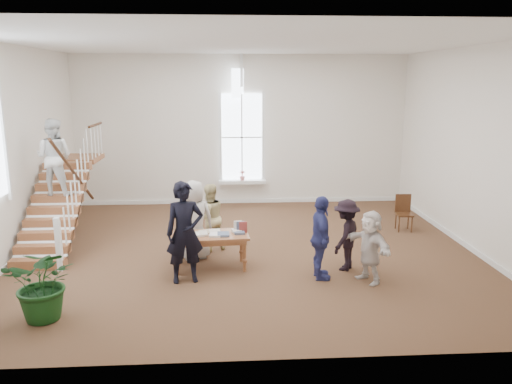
{
  "coord_description": "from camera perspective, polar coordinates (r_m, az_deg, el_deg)",
  "views": [
    {
      "loc": [
        -0.51,
        -10.64,
        3.77
      ],
      "look_at": [
        0.18,
        0.4,
        1.26
      ],
      "focal_mm": 35.0,
      "sensor_mm": 36.0,
      "label": 1
    }
  ],
  "objects": [
    {
      "name": "woman_cluster_b",
      "position": [
        10.18,
        10.24,
        -4.84
      ],
      "size": [
        0.96,
        1.08,
        1.45
      ],
      "primitive_type": "imported",
      "rotation": [
        0.0,
        0.0,
        4.14
      ],
      "color": "black",
      "rests_on": "ground"
    },
    {
      "name": "woman_cluster_c",
      "position": [
        9.67,
        12.88,
        -6.1
      ],
      "size": [
        0.91,
        1.34,
        1.39
      ],
      "primitive_type": "imported",
      "rotation": [
        0.0,
        0.0,
        5.14
      ],
      "color": "silver",
      "rests_on": "ground"
    },
    {
      "name": "floor_plant",
      "position": [
        8.7,
        -23.04,
        -9.53
      ],
      "size": [
        1.16,
        1.02,
        1.24
      ],
      "primitive_type": "imported",
      "rotation": [
        0.0,
        0.0,
        -0.05
      ],
      "color": "#103310",
      "rests_on": "ground"
    },
    {
      "name": "elderly_woman",
      "position": [
        10.67,
        -7.07,
        -3.19
      ],
      "size": [
        0.96,
        0.77,
        1.71
      ],
      "primitive_type": "imported",
      "rotation": [
        0.0,
        0.0,
        3.45
      ],
      "color": "#BAB4AC",
      "rests_on": "ground"
    },
    {
      "name": "woman_cluster_a",
      "position": [
        9.6,
        7.4,
        -5.24
      ],
      "size": [
        0.42,
        0.96,
        1.63
      ],
      "primitive_type": "imported",
      "rotation": [
        0.0,
        0.0,
        1.55
      ],
      "color": "navy",
      "rests_on": "ground"
    },
    {
      "name": "side_chair",
      "position": [
        13.23,
        16.52,
        -2.06
      ],
      "size": [
        0.42,
        0.42,
        0.91
      ],
      "rotation": [
        0.0,
        0.0,
        -0.07
      ],
      "color": "#391D0F",
      "rests_on": "ground"
    },
    {
      "name": "police_officer",
      "position": [
        9.44,
        -8.14,
        -4.6
      ],
      "size": [
        0.78,
        0.59,
        1.94
      ],
      "primitive_type": "imported",
      "rotation": [
        0.0,
        0.0,
        0.19
      ],
      "color": "black",
      "rests_on": "ground"
    },
    {
      "name": "ground",
      "position": [
        11.3,
        -0.78,
        -6.71
      ],
      "size": [
        10.0,
        10.0,
        0.0
      ],
      "primitive_type": "plane",
      "color": "#4A341D",
      "rests_on": "ground"
    },
    {
      "name": "room_shell",
      "position": [
        15.42,
        -1.58,
        0.14
      ],
      "size": [
        10.49,
        10.0,
        10.0
      ],
      "color": "silver",
      "rests_on": "ground"
    },
    {
      "name": "library_table",
      "position": [
        10.14,
        -5.27,
        -5.28
      ],
      "size": [
        1.58,
        0.88,
        0.78
      ],
      "rotation": [
        0.0,
        0.0,
        0.08
      ],
      "color": "brown",
      "rests_on": "ground"
    },
    {
      "name": "staircase",
      "position": [
        12.21,
        -21.8,
        1.71
      ],
      "size": [
        1.1,
        4.1,
        2.92
      ],
      "color": "brown",
      "rests_on": "ground"
    },
    {
      "name": "person_yellow",
      "position": [
        11.16,
        -5.37,
        -2.93
      ],
      "size": [
        0.92,
        0.85,
        1.52
      ],
      "primitive_type": "imported",
      "rotation": [
        0.0,
        0.0,
        3.61
      ],
      "color": "#CFBD81",
      "rests_on": "ground"
    }
  ]
}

